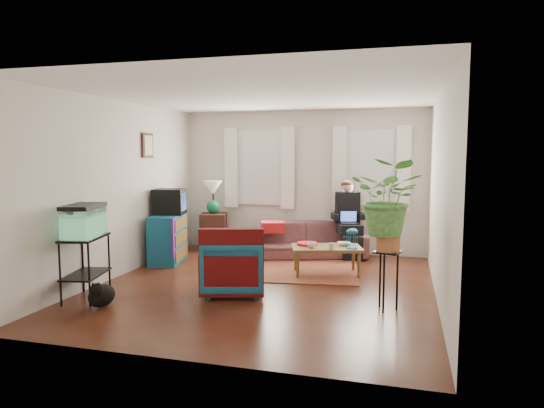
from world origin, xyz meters
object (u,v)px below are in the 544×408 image
(coffee_table, at_px, (326,260))
(plant_stand, at_px, (387,281))
(aquarium_stand, at_px, (86,268))
(dresser, at_px, (168,238))
(armchair, at_px, (233,263))
(side_table, at_px, (214,231))
(sofa, at_px, (306,234))

(coffee_table, height_order, plant_stand, plant_stand)
(coffee_table, bearing_deg, aquarium_stand, -159.91)
(dresser, bearing_deg, plant_stand, -35.77)
(coffee_table, bearing_deg, plant_stand, -73.92)
(aquarium_stand, xyz_separation_m, plant_stand, (3.66, 0.54, -0.04))
(armchair, xyz_separation_m, coffee_table, (1.03, 1.28, -0.19))
(side_table, relative_size, plant_stand, 0.98)
(dresser, height_order, coffee_table, dresser)
(sofa, distance_m, plant_stand, 3.03)
(sofa, xyz_separation_m, coffee_table, (0.55, -1.17, -0.19))
(side_table, distance_m, coffee_table, 2.73)
(dresser, distance_m, aquarium_stand, 2.16)
(plant_stand, bearing_deg, side_table, 139.67)
(armchair, bearing_deg, coffee_table, -144.65)
(sofa, xyz_separation_m, aquarium_stand, (-2.17, -3.19, -0.01))
(sofa, height_order, coffee_table, sofa)
(sofa, distance_m, armchair, 2.49)
(plant_stand, bearing_deg, armchair, 174.29)
(armchair, height_order, plant_stand, armchair)
(coffee_table, bearing_deg, side_table, 134.11)
(sofa, relative_size, dresser, 2.33)
(sofa, bearing_deg, side_table, 156.55)
(aquarium_stand, distance_m, coffee_table, 3.39)
(dresser, bearing_deg, sofa, 13.50)
(armchair, bearing_deg, sofa, -116.89)
(side_table, bearing_deg, armchair, -62.78)
(plant_stand, bearing_deg, coffee_table, 122.54)
(sofa, height_order, plant_stand, sofa)
(aquarium_stand, xyz_separation_m, coffee_table, (2.72, 2.02, -0.18))
(sofa, bearing_deg, armchair, -119.27)
(side_table, xyz_separation_m, plant_stand, (3.31, -2.81, 0.01))
(armchair, height_order, coffee_table, armchair)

